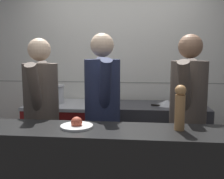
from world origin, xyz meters
TOP-DOWN VIEW (x-y plane):
  - wall_back_tiled at (0.00, 1.50)m, footprint 8.00×0.06m
  - oven_range at (-0.57, 1.10)m, footprint 1.11×0.71m
  - prep_counter at (0.59, 1.10)m, footprint 1.12×0.65m
  - stock_pot at (-0.83, 1.06)m, footprint 0.35×0.35m
  - sauce_pot at (-0.27, 1.12)m, footprint 0.25×0.25m
  - mixing_bowl_steel at (0.65, 1.08)m, footprint 0.27×0.27m
  - chefs_knife at (0.62, 0.99)m, footprint 0.40×0.14m
  - plated_dish_main at (-0.16, -0.27)m, footprint 0.25×0.25m
  - pepper_mill at (0.62, -0.25)m, footprint 0.08×0.08m
  - chef_head_cook at (-0.67, 0.32)m, footprint 0.38×0.75m
  - chef_sous at (-0.05, 0.38)m, footprint 0.43×0.76m
  - chef_line at (0.79, 0.38)m, footprint 0.45×0.75m

SIDE VIEW (x-z plane):
  - prep_counter at x=0.59m, z-range 0.00..0.91m
  - oven_range at x=-0.57m, z-range 0.00..0.91m
  - chefs_knife at x=0.62m, z-range 0.91..0.93m
  - mixing_bowl_steel at x=0.65m, z-range 0.91..0.98m
  - chef_head_cook at x=-0.67m, z-range 0.10..1.80m
  - chef_line at x=0.79m, z-range 0.10..1.83m
  - chef_sous at x=-0.05m, z-range 0.10..1.85m
  - plated_dish_main at x=-0.16m, z-range 0.96..1.05m
  - sauce_pot at x=-0.27m, z-range 0.91..1.12m
  - stock_pot at x=-0.83m, z-range 0.91..1.15m
  - pepper_mill at x=0.62m, z-range 1.00..1.34m
  - wall_back_tiled at x=0.00m, z-range 0.00..2.60m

